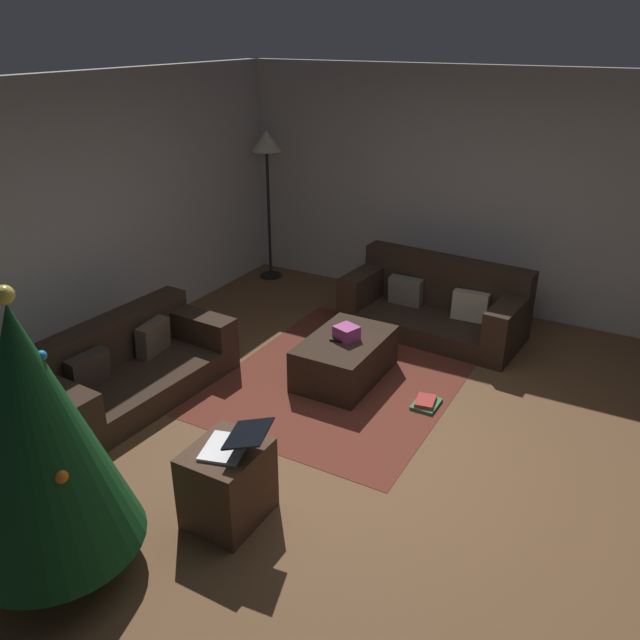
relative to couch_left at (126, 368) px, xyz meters
The scene contains 14 objects.
ground_plane 2.27m from the couch_left, 82.14° to the right, with size 6.40×6.40×0.00m, color brown.
rear_partition 1.42m from the couch_left, 71.15° to the left, with size 6.40×0.12×2.60m, color #BCB7B2.
corner_partition 4.24m from the couch_left, 32.96° to the right, with size 0.12×6.40×2.60m, color #B5B0AB.
couch_left is the anchor object (origin of this frame).
couch_right 3.19m from the couch_left, 36.56° to the right, with size 0.99×1.89×0.75m.
ottoman 1.93m from the couch_left, 52.43° to the right, with size 0.99×0.63×0.39m, color #332319.
gift_box 1.95m from the couch_left, 52.70° to the right, with size 0.18×0.19×0.13m, color #B23F8C.
tv_remote 1.87m from the couch_left, 53.93° to the right, with size 0.05×0.16×0.02m, color black.
christmas_tree 2.14m from the couch_left, 146.31° to the right, with size 1.01×1.01×1.81m.
side_table 1.90m from the couch_left, 115.93° to the right, with size 0.52×0.44×0.53m, color #4C3323.
laptop 1.98m from the couch_left, 114.73° to the right, with size 0.42×0.48×0.18m.
book_stack 2.60m from the couch_left, 65.45° to the right, with size 0.27×0.20×0.06m.
corner_lamp 3.36m from the couch_left, ahead, with size 0.36×0.36×1.84m.
area_rug 1.95m from the couch_left, 52.43° to the right, with size 2.60×2.00×0.01m, color maroon.
Camera 1 is at (-3.72, -1.60, 2.94)m, focal length 35.82 mm.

